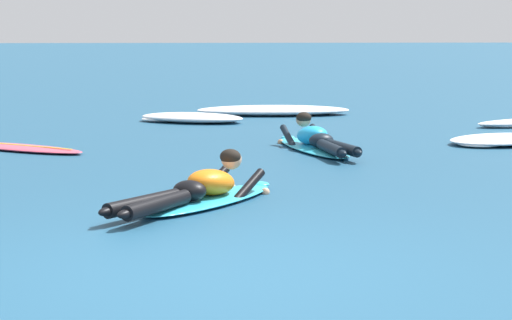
# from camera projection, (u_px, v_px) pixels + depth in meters

# --- Properties ---
(ground_plane) EXTENTS (120.00, 120.00, 0.00)m
(ground_plane) POSITION_uv_depth(u_px,v_px,m) (209.00, 125.00, 16.95)
(ground_plane) COLOR navy
(surfer_near) EXTENTS (1.80, 2.35, 0.53)m
(surfer_near) POSITION_uv_depth(u_px,v_px,m) (201.00, 191.00, 9.61)
(surfer_near) COLOR #2DB2D1
(surfer_near) RESTS_ON ground
(surfer_far) EXTENTS (1.10, 2.68, 0.55)m
(surfer_far) POSITION_uv_depth(u_px,v_px,m) (316.00, 141.00, 13.56)
(surfer_far) COLOR #2DB2D1
(surfer_far) RESTS_ON ground
(drifting_surfboard) EXTENTS (2.12, 1.61, 0.16)m
(drifting_surfboard) POSITION_uv_depth(u_px,v_px,m) (19.00, 148.00, 13.66)
(drifting_surfboard) COLOR #E54C66
(drifting_surfboard) RESTS_ON ground
(whitewater_front) EXTENTS (2.07, 1.49, 0.17)m
(whitewater_front) POSITION_uv_depth(u_px,v_px,m) (192.00, 118.00, 17.37)
(whitewater_front) COLOR white
(whitewater_front) RESTS_ON ground
(whitewater_mid_left) EXTENTS (2.04, 1.70, 0.13)m
(whitewater_mid_left) POSITION_uv_depth(u_px,v_px,m) (503.00, 140.00, 14.37)
(whitewater_mid_left) COLOR white
(whitewater_mid_left) RESTS_ON ground
(whitewater_mid_right) EXTENTS (2.91, 1.10, 0.18)m
(whitewater_mid_right) POSITION_uv_depth(u_px,v_px,m) (273.00, 110.00, 18.70)
(whitewater_mid_right) COLOR white
(whitewater_mid_right) RESTS_ON ground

